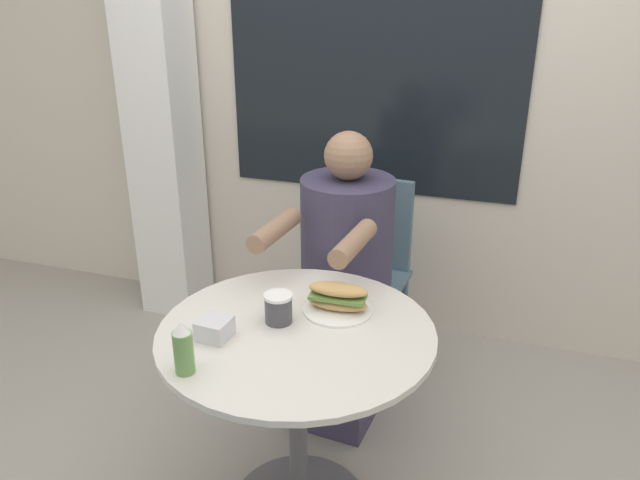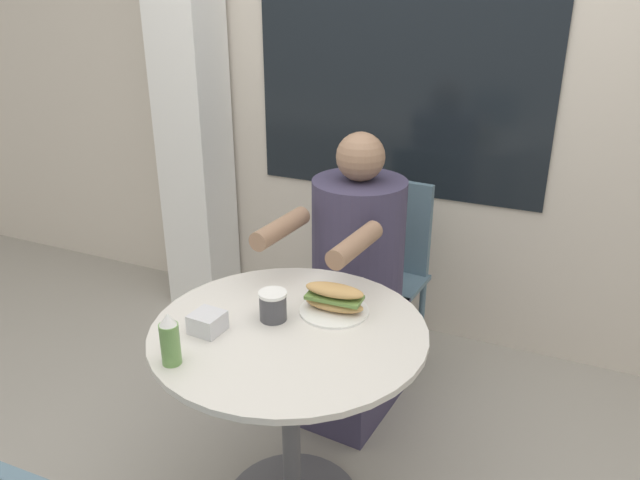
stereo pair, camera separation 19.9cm
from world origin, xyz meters
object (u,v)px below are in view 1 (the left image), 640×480
object	(u,v)px
diner_chair	(367,257)
sandwich_on_plate	(338,300)
cafe_table	(297,380)
condiment_bottle	(183,348)
seated_diner	(343,296)
drink_cup	(278,308)

from	to	relation	value
diner_chair	sandwich_on_plate	size ratio (longest dim) A/B	3.95
cafe_table	sandwich_on_plate	world-z (taller)	sandwich_on_plate
cafe_table	condiment_bottle	xyz separation A→B (m)	(-0.21, -0.29, 0.26)
seated_diner	drink_cup	bearing A→B (deg)	91.44
diner_chair	seated_diner	size ratio (longest dim) A/B	0.75
diner_chair	condiment_bottle	xyz separation A→B (m)	(-0.19, -1.26, 0.26)
seated_diner	drink_cup	distance (m)	0.64
diner_chair	drink_cup	distance (m)	0.96
cafe_table	drink_cup	world-z (taller)	drink_cup
drink_cup	cafe_table	bearing A→B (deg)	-22.43
seated_diner	drink_cup	xyz separation A→B (m)	(-0.04, -0.59, 0.25)
cafe_table	seated_diner	world-z (taller)	seated_diner
cafe_table	drink_cup	xyz separation A→B (m)	(-0.07, 0.03, 0.23)
drink_cup	diner_chair	bearing A→B (deg)	87.08
drink_cup	condiment_bottle	xyz separation A→B (m)	(-0.14, -0.32, 0.03)
diner_chair	seated_diner	xyz separation A→B (m)	(-0.01, -0.35, -0.02)
sandwich_on_plate	drink_cup	distance (m)	0.19
sandwich_on_plate	condiment_bottle	distance (m)	0.53
seated_diner	sandwich_on_plate	size ratio (longest dim) A/B	5.28
drink_cup	condiment_bottle	size ratio (longest dim) A/B	0.61
cafe_table	diner_chair	distance (m)	0.96
sandwich_on_plate	condiment_bottle	size ratio (longest dim) A/B	1.42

